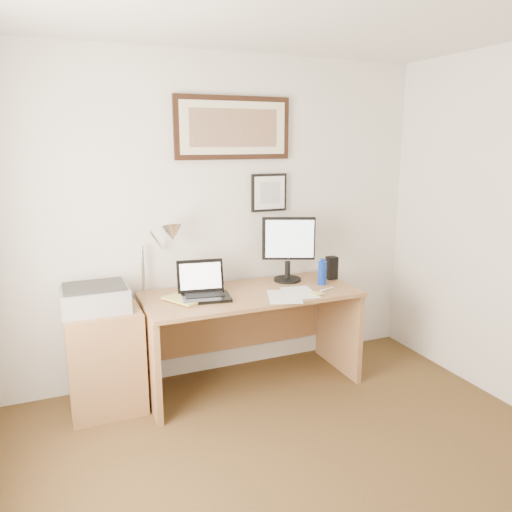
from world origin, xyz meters
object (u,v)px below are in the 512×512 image
desk (247,318)px  book (174,303)px  lcd_monitor (288,246)px  laptop (204,290)px  water_bottle (322,273)px  printer (95,298)px  side_cabinet (106,361)px

desk → book: bearing=-166.7°
lcd_monitor → laptop: bearing=-168.5°
book → desk: bearing=13.3°
laptop → book: bearing=-163.7°
water_bottle → desk: (-0.60, 0.11, -0.33)m
water_bottle → desk: water_bottle is taller
book → laptop: size_ratio=0.78×
book → printer: size_ratio=0.66×
water_bottle → book: (-1.19, -0.03, -0.08)m
printer → laptop: bearing=-5.2°
side_cabinet → printer: bearing=140.1°
water_bottle → laptop: 0.96m
desk → water_bottle: bearing=-10.5°
side_cabinet → lcd_monitor: 1.61m
lcd_monitor → side_cabinet: bearing=-175.5°
water_bottle → book: size_ratio=0.65×
book → desk: book is taller
book → lcd_monitor: 1.05m
side_cabinet → laptop: bearing=-3.0°
desk → laptop: bearing=-168.7°
lcd_monitor → water_bottle: bearing=-43.2°
desk → side_cabinet: bearing=-178.1°
desk → lcd_monitor: 0.66m
laptop → lcd_monitor: (0.75, 0.15, 0.23)m
desk → lcd_monitor: (0.39, 0.08, 0.53)m
water_bottle → lcd_monitor: (-0.20, 0.19, 0.20)m
side_cabinet → printer: 0.46m
lcd_monitor → desk: bearing=-168.4°
book → water_bottle: bearing=1.4°
water_bottle → laptop: bearing=177.7°
book → laptop: 0.25m
book → lcd_monitor: (0.99, 0.22, 0.28)m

